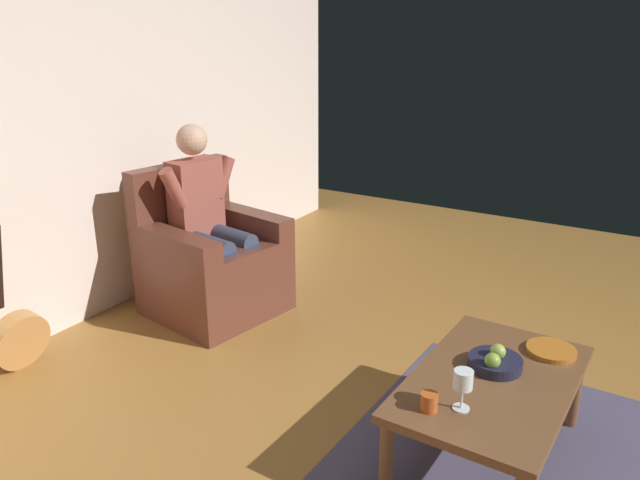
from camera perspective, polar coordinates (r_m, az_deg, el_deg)
ground_plane at (r=3.17m, az=21.43°, el=-18.55°), size 7.27×7.27×0.00m
wall_back at (r=4.20m, az=-21.68°, el=10.36°), size 5.79×0.06×2.64m
rug at (r=3.10m, az=14.90°, el=-18.71°), size 1.78×1.30×0.01m
armchair at (r=4.27m, az=-10.02°, el=-2.08°), size 0.89×0.88×0.99m
person_seated at (r=4.15m, az=-10.18°, el=2.20°), size 0.61×0.62×1.27m
coffee_table at (r=2.89m, az=15.52°, el=-13.05°), size 1.07×0.67×0.42m
guitar at (r=3.96m, az=-26.06°, el=-7.66°), size 0.34×0.27×0.99m
wine_glass_near at (r=2.57m, az=13.00°, el=-12.59°), size 0.08×0.08×0.17m
fruit_bowl at (r=2.92m, az=15.77°, el=-10.68°), size 0.24×0.24×0.11m
decorative_dish at (r=3.14m, az=20.45°, el=-9.47°), size 0.23×0.23×0.02m
candle_jar at (r=2.58m, az=9.98°, el=-14.42°), size 0.07×0.07×0.07m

